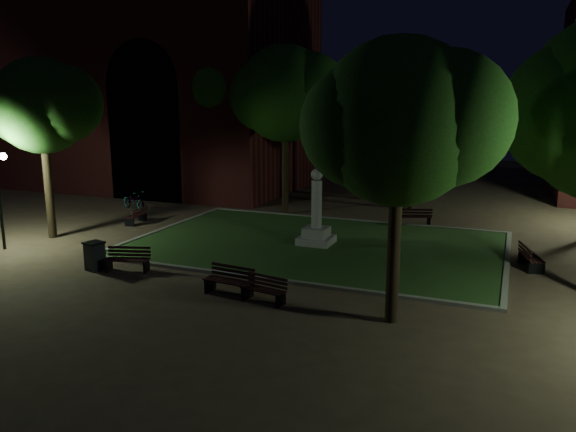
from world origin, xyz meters
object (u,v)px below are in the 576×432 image
Objects in this scene: monument at (316,223)px; bench_near_left at (264,290)px; bench_far_side at (414,217)px; bench_west_near at (128,260)px; trash_bin at (95,256)px; bicycle at (134,200)px; bench_near_right at (230,281)px; bench_right_side at (530,258)px; bench_left_side at (137,216)px.

bench_near_left is at bearing -83.90° from monument.
bench_west_near is at bearing 33.66° from bench_far_side.
trash_bin is 0.54× the size of bicycle.
bench_near_left is (0.74, -6.97, -0.58)m from monument.
monument is at bearing 106.34° from bench_near_left.
bench_right_side is (8.90, 6.62, -0.02)m from bench_near_right.
bench_near_left is at bearing 116.37° from bench_right_side.
monument reaches higher than bench_near_right.
trash_bin is (3.34, -6.92, 0.16)m from bench_left_side.
bench_left_side is (-10.39, 7.55, -0.00)m from bench_near_left.
bench_left_side is (-9.65, 0.58, -0.58)m from monument.
bench_near_right is at bearing -178.12° from bench_near_left.
bench_near_left is at bearing -5.16° from trash_bin.
bench_near_left is at bearing 58.84° from bench_far_side.
monument is 6.82m from bench_near_right.
bicycle is at bearing 144.28° from bench_near_right.
bench_near_left reaches higher than bench_left_side.
bench_west_near is at bearing 17.49° from trash_bin.
bench_west_near is 1.24m from trash_bin.
monument is 1.94× the size of bench_right_side.
bench_west_near is 0.97× the size of bench_far_side.
bench_far_side is (8.36, 11.23, 0.01)m from bench_west_near.
trash_bin is at bearing 30.90° from bench_far_side.
bench_near_right is (-0.55, -6.78, -0.53)m from monument.
bench_near_left is 5.96m from bench_west_near.
bench_far_side is at bearing 50.58° from trash_bin.
trash_bin reaches higher than bench_far_side.
bench_near_right is at bearing 111.18° from bench_right_side.
bench_near_left is 0.92× the size of bench_right_side.
bench_far_side is at bearing 27.88° from bench_right_side.
trash_bin is (-14.66, -6.17, 0.13)m from bench_right_side.
bench_right_side is (7.61, 6.81, 0.03)m from bench_near_left.
bench_far_side is (12.88, 4.68, 0.05)m from bench_left_side.
trash_bin is at bearing -179.69° from bench_west_near.
bench_west_near is 14.68m from bench_right_side.
bench_far_side is at bearing 36.16° from bench_west_near.
bench_left_side is 0.77× the size of bicycle.
bicycle is (-5.80, 9.90, -0.02)m from trash_bin.
trash_bin is at bearing 97.38° from bench_right_side.
monument is at bearing -86.98° from bicycle.
bench_near_left is 0.91× the size of bench_west_near.
bench_far_side reaches higher than bench_right_side.
trash_bin reaches higher than bicycle.
bench_far_side is 1.64× the size of trash_bin.
trash_bin reaches higher than bench_left_side.
bench_far_side is at bearing -64.24° from bicycle.
bench_near_right reaches higher than bench_left_side.
bench_near_right is at bearing 52.90° from bench_far_side.
bench_near_left is 0.78× the size of bicycle.
monument reaches higher than bench_near_left.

